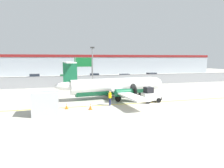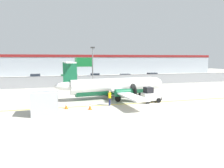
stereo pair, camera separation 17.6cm
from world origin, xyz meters
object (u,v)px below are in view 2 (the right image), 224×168
at_px(traffic_cone_near_left, 90,107).
at_px(traffic_cone_far_left, 147,91).
at_px(parked_car_2, 95,77).
at_px(apron_light_pole, 93,64).
at_px(parked_car_4, 152,76).
at_px(baggage_tug, 150,95).
at_px(highway_sign, 84,64).
at_px(parked_car_0, 36,77).
at_px(cargo_container, 45,103).
at_px(parked_car_3, 125,77).
at_px(commuter_airplane, 116,86).
at_px(traffic_cone_near_right, 66,106).
at_px(ground_crew_worker, 110,97).

xyz_separation_m(traffic_cone_near_left, traffic_cone_far_left, (10.03, 7.87, 0.00)).
xyz_separation_m(parked_car_2, apron_light_pole, (-2.85, -14.40, 3.41)).
xyz_separation_m(parked_car_4, apron_light_pole, (-17.37, -12.81, 3.41)).
bearing_deg(baggage_tug, highway_sign, 102.46).
height_order(parked_car_0, parked_car_2, same).
height_order(cargo_container, parked_car_3, cargo_container).
distance_m(parked_car_4, highway_sign, 19.87).
xyz_separation_m(traffic_cone_near_left, parked_car_2, (5.31, 28.04, 0.58)).
height_order(commuter_airplane, baggage_tug, commuter_airplane).
xyz_separation_m(cargo_container, parked_car_3, (16.17, 25.33, -0.21)).
distance_m(cargo_container, parked_car_0, 30.76).
height_order(commuter_airplane, cargo_container, commuter_airplane).
height_order(traffic_cone_near_right, highway_sign, highway_sign).
bearing_deg(traffic_cone_far_left, parked_car_2, 103.15).
relative_size(commuter_airplane, parked_car_4, 3.67).
relative_size(baggage_tug, parked_car_0, 0.56).
bearing_deg(highway_sign, parked_car_2, 67.18).
height_order(commuter_airplane, parked_car_2, commuter_airplane).
distance_m(traffic_cone_near_left, parked_car_3, 27.32).
bearing_deg(parked_car_4, ground_crew_worker, -131.99).
bearing_deg(cargo_container, commuter_airplane, 32.83).
relative_size(cargo_container, parked_car_2, 0.56).
bearing_deg(cargo_container, highway_sign, 71.59).
xyz_separation_m(traffic_cone_near_left, apron_light_pole, (2.46, 13.65, 3.99)).
distance_m(parked_car_0, parked_car_2, 14.09).
bearing_deg(parked_car_0, parked_car_2, -12.01).
xyz_separation_m(traffic_cone_near_right, highway_sign, (4.02, 18.35, 3.83)).
bearing_deg(apron_light_pole, parked_car_4, 36.41).
distance_m(parked_car_3, apron_light_pole, 14.80).
bearing_deg(baggage_tug, commuter_airplane, 127.31).
bearing_deg(commuter_airplane, parked_car_4, 47.80).
xyz_separation_m(traffic_cone_far_left, highway_sign, (-8.42, 11.37, 3.83)).
xyz_separation_m(traffic_cone_near_right, parked_car_0, (-6.26, 28.90, 0.58)).
bearing_deg(parked_car_3, highway_sign, 29.53).
bearing_deg(traffic_cone_near_left, commuter_airplane, 51.13).
xyz_separation_m(ground_crew_worker, apron_light_pole, (0.03, 12.35, 3.35)).
bearing_deg(traffic_cone_near_left, apron_light_pole, 79.78).
relative_size(traffic_cone_far_left, parked_car_2, 0.15).
height_order(traffic_cone_far_left, apron_light_pole, apron_light_pole).
relative_size(baggage_tug, cargo_container, 0.99).
bearing_deg(cargo_container, apron_light_pole, 62.77).
bearing_deg(parked_car_3, traffic_cone_far_left, 85.55).
height_order(ground_crew_worker, traffic_cone_far_left, ground_crew_worker).
distance_m(parked_car_2, parked_car_4, 14.60).
relative_size(traffic_cone_near_left, parked_car_2, 0.15).
bearing_deg(traffic_cone_near_right, traffic_cone_far_left, 29.31).
height_order(cargo_container, highway_sign, highway_sign).
distance_m(traffic_cone_far_left, parked_car_4, 21.03).
distance_m(commuter_airplane, traffic_cone_near_left, 6.86).
height_order(commuter_airplane, traffic_cone_near_left, commuter_airplane).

